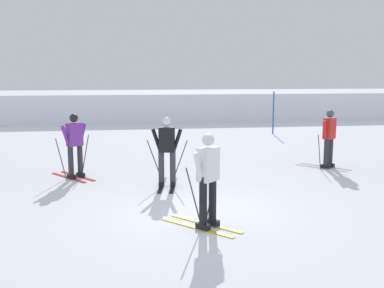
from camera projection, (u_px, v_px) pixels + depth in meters
name	position (u px, v px, depth m)	size (l,w,h in m)	color
ground_plane	(201.00, 215.00, 8.80)	(120.00, 120.00, 0.00)	white
far_snow_ridge	(148.00, 105.00, 28.28)	(80.00, 7.73, 1.60)	white
skier_red	(329.00, 137.00, 13.04)	(1.31, 1.46, 1.71)	silver
skier_white	(208.00, 178.00, 7.93)	(1.37, 1.42, 1.71)	gold
skier_black	(167.00, 150.00, 10.86)	(0.99, 1.64, 1.71)	black
skier_purple	(75.00, 144.00, 11.78)	(1.27, 1.49, 1.71)	red
trail_marker_pole	(273.00, 113.00, 20.50)	(0.06, 0.06, 1.94)	#1E56AD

